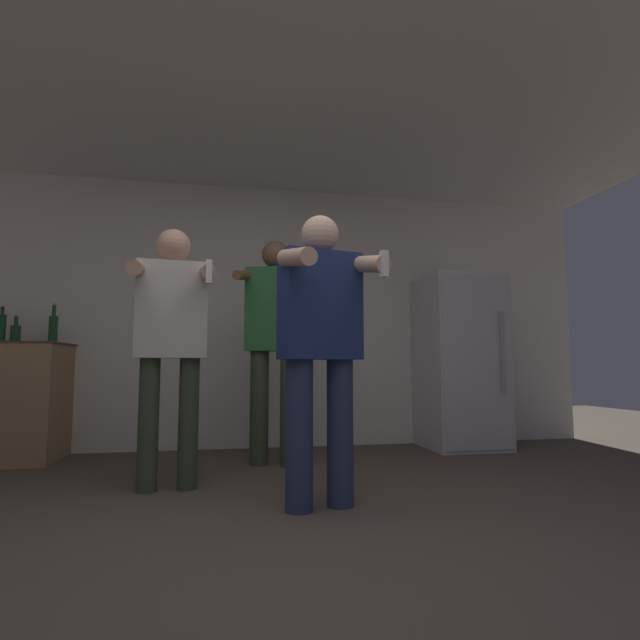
% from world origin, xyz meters
% --- Properties ---
extents(ground_plane, '(14.00, 14.00, 0.00)m').
position_xyz_m(ground_plane, '(0.00, 0.00, 0.00)').
color(ground_plane, '#4C4238').
extents(wall_back, '(7.00, 0.06, 2.55)m').
position_xyz_m(wall_back, '(0.00, 2.89, 1.27)').
color(wall_back, silver).
rests_on(wall_back, ground_plane).
extents(ceiling_slab, '(7.00, 3.38, 0.05)m').
position_xyz_m(ceiling_slab, '(0.00, 1.43, 2.57)').
color(ceiling_slab, silver).
rests_on(ceiling_slab, wall_back).
extents(refrigerator, '(0.71, 0.76, 1.65)m').
position_xyz_m(refrigerator, '(2.00, 2.50, 0.83)').
color(refrigerator, silver).
rests_on(refrigerator, ground_plane).
extents(bottle_dark_rum, '(0.08, 0.08, 0.25)m').
position_xyz_m(bottle_dark_rum, '(-1.98, 2.61, 1.06)').
color(bottle_dark_rum, '#194723').
rests_on(bottle_dark_rum, counter).
extents(bottle_red_label, '(0.07, 0.07, 0.31)m').
position_xyz_m(bottle_red_label, '(-2.10, 2.61, 1.10)').
color(bottle_red_label, '#194723').
rests_on(bottle_red_label, counter).
extents(bottle_tall_gin, '(0.07, 0.07, 0.35)m').
position_xyz_m(bottle_tall_gin, '(-1.69, 2.61, 1.11)').
color(bottle_tall_gin, '#194723').
rests_on(bottle_tall_gin, counter).
extents(person_woman_foreground, '(0.59, 0.55, 1.63)m').
position_xyz_m(person_woman_foreground, '(0.28, 0.72, 0.92)').
color(person_woman_foreground, navy).
rests_on(person_woman_foreground, ground_plane).
extents(person_man_side, '(0.54, 0.50, 1.67)m').
position_xyz_m(person_man_side, '(-0.59, 1.30, 1.00)').
color(person_man_side, '#38422D').
rests_on(person_man_side, ground_plane).
extents(person_spectator_back, '(0.60, 0.58, 1.80)m').
position_xyz_m(person_spectator_back, '(0.15, 1.99, 1.02)').
color(person_spectator_back, '#38422D').
rests_on(person_spectator_back, ground_plane).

